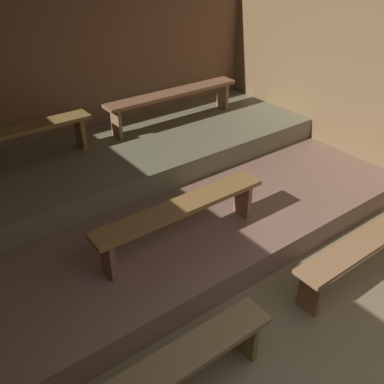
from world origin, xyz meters
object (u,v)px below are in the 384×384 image
bench_lower_center (182,212)px  bench_middle_right (173,97)px  bench_floor_right (382,235)px  bench_middle_left (2,139)px

bench_lower_center → bench_middle_right: (1.33, 2.04, 0.29)m
bench_floor_right → bench_lower_center: 1.99m
bench_lower_center → bench_middle_left: bearing=116.4°
bench_lower_center → bench_middle_right: 2.45m
bench_lower_center → bench_middle_left: 2.29m
bench_lower_center → bench_middle_right: bearing=57.0°
bench_lower_center → bench_middle_left: size_ratio=0.89×
bench_lower_center → bench_middle_left: (-1.01, 2.04, 0.29)m
bench_floor_right → bench_middle_left: (-2.59, 3.22, 0.56)m
bench_lower_center → bench_middle_right: bench_middle_right is taller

